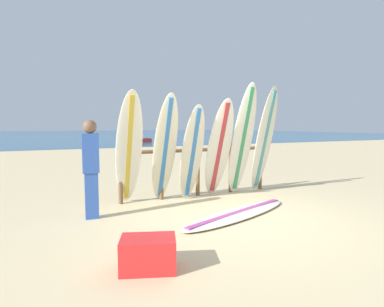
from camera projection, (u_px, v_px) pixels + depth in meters
name	position (u px, v px, depth m)	size (l,w,h in m)	color
ground_plane	(235.00, 220.00, 5.24)	(120.00, 120.00, 0.00)	#D3BC8C
ocean_water	(59.00, 134.00, 57.32)	(120.00, 80.00, 0.01)	#1E5984
surfboard_rack	(198.00, 163.00, 7.05)	(3.59, 0.09, 1.18)	brown
surfboard_leaning_far_left	(129.00, 150.00, 6.01)	(0.60, 1.13, 2.23)	white
surfboard_leaning_left	(165.00, 149.00, 6.35)	(0.49, 0.84, 2.21)	beige
surfboard_leaning_center_left	(192.00, 153.00, 6.52)	(0.64, 0.64, 2.02)	beige
surfboard_leaning_center	(219.00, 149.00, 6.86)	(0.59, 0.85, 2.15)	silver
surfboard_leaning_center_right	(242.00, 140.00, 7.04)	(0.54, 0.77, 2.51)	silver
surfboard_leaning_right	(264.00, 140.00, 7.44)	(0.63, 0.73, 2.49)	silver
surfboard_lying_on_sand	(238.00, 214.00, 5.52)	(2.79, 1.46, 0.08)	silver
beachgoer_standing	(91.00, 165.00, 5.28)	(0.28, 0.23, 1.68)	#3359B2
small_boat_offshore	(139.00, 140.00, 30.03)	(2.29, 0.97, 0.71)	#B22D28
cooler_box	(148.00, 254.00, 3.43)	(0.60, 0.40, 0.36)	red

